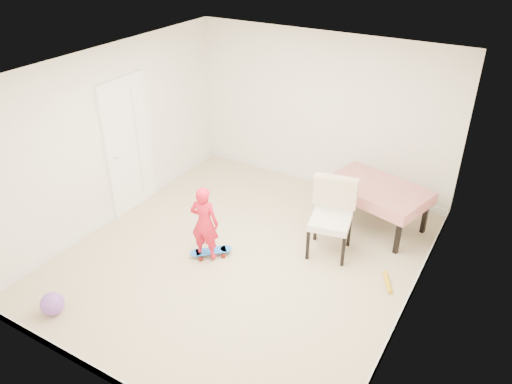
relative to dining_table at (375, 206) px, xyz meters
The scene contains 17 objects.
ground 2.14m from the dining_table, 127.81° to the right, with size 5.00×5.00×0.00m, color tan.
ceiling 3.08m from the dining_table, 127.81° to the right, with size 4.50×5.00×0.04m, color white.
wall_back 1.81m from the dining_table, 147.95° to the left, with size 4.50×0.04×2.60m, color white.
wall_front 4.45m from the dining_table, 107.33° to the right, with size 4.50×0.04×2.60m, color white.
wall_left 4.02m from the dining_table, 154.66° to the right, with size 0.04×5.00×2.60m, color white.
wall_right 2.14m from the dining_table, 60.75° to the right, with size 0.04×5.00×2.60m, color white.
door 3.84m from the dining_table, 158.73° to the right, with size 0.10×0.94×2.11m, color white.
baseboard_back 1.56m from the dining_table, 147.63° to the left, with size 4.50×0.02×0.12m, color white.
baseboard_front 4.36m from the dining_table, 107.30° to the right, with size 4.50×0.02×0.12m, color white.
baseboard_left 3.92m from the dining_table, 154.72° to the right, with size 0.02×5.00×0.12m, color white.
baseboard_right 1.94m from the dining_table, 60.49° to the right, with size 0.02×5.00×0.12m, color white.
dining_table is the anchor object (origin of this frame).
dining_chair 1.05m from the dining_table, 107.47° to the right, with size 0.59×0.67×1.08m, color silver, non-canonical shape.
skateboard 2.54m from the dining_table, 131.61° to the right, with size 0.58×0.21×0.09m, color #1B7BE6, non-canonical shape.
child 2.60m from the dining_table, 130.93° to the right, with size 0.39×0.26×1.07m, color red.
balloon 4.60m from the dining_table, 125.03° to the right, with size 0.28×0.28×0.28m, color #8A51C3.
foam_toy 1.41m from the dining_table, 63.20° to the right, with size 0.06×0.06×0.40m, color gold.
Camera 1 is at (2.99, -4.72, 4.19)m, focal length 35.00 mm.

